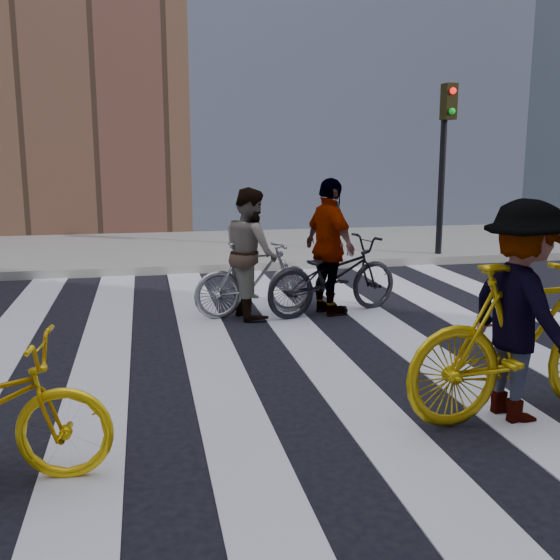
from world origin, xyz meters
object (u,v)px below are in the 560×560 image
object	(u,v)px
bike_dark_rear	(333,276)
rider_right	(522,311)
traffic_signal	(445,142)
bike_yellow_right	(525,341)
rider_mid	(251,253)
bike_silver_mid	(255,279)
rider_rear	(330,247)

from	to	relation	value
bike_dark_rear	rider_right	xyz separation A→B (m)	(0.47, -3.59, 0.36)
bike_dark_rear	rider_right	distance (m)	3.64
traffic_signal	bike_yellow_right	distance (m)	7.83
rider_right	rider_mid	bearing A→B (deg)	15.69
bike_dark_rear	bike_silver_mid	bearing A→B (deg)	68.15
bike_yellow_right	bike_dark_rear	distance (m)	3.63
rider_right	rider_rear	xyz separation A→B (m)	(-0.52, 3.59, 0.01)
rider_mid	bike_dark_rear	bearing A→B (deg)	-106.69
traffic_signal	bike_silver_mid	bearing A→B (deg)	-140.53
bike_silver_mid	bike_yellow_right	bearing A→B (deg)	-168.87
bike_silver_mid	rider_rear	size ratio (longest dim) A/B	0.92
traffic_signal	bike_yellow_right	world-z (taller)	traffic_signal
bike_silver_mid	rider_mid	size ratio (longest dim) A/B	0.98
bike_silver_mid	bike_dark_rear	bearing A→B (deg)	-106.95
traffic_signal	rider_mid	size ratio (longest dim) A/B	2.01
rider_right	bike_dark_rear	bearing A→B (deg)	0.56
rider_right	rider_rear	bearing A→B (deg)	1.34
bike_silver_mid	bike_yellow_right	xyz separation A→B (m)	(1.53, -3.69, 0.14)
bike_silver_mid	traffic_signal	bearing A→B (deg)	-61.92
bike_silver_mid	bike_dark_rear	distance (m)	1.02
rider_mid	rider_right	bearing A→B (deg)	-168.87
rider_mid	rider_rear	world-z (taller)	rider_rear
bike_dark_rear	rider_mid	xyz separation A→B (m)	(-1.07, 0.10, 0.32)
bike_yellow_right	rider_mid	distance (m)	4.02
bike_silver_mid	rider_mid	world-z (taller)	rider_mid
rider_right	rider_rear	world-z (taller)	rider_rear
rider_rear	bike_silver_mid	bearing A→B (deg)	67.87
bike_yellow_right	rider_rear	xyz separation A→B (m)	(-0.57, 3.59, 0.25)
traffic_signal	rider_rear	xyz separation A→B (m)	(-3.25, -3.57, -1.40)
bike_yellow_right	rider_mid	size ratio (longest dim) A/B	1.27
bike_dark_rear	rider_right	world-z (taller)	rider_right
traffic_signal	rider_mid	distance (m)	5.69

